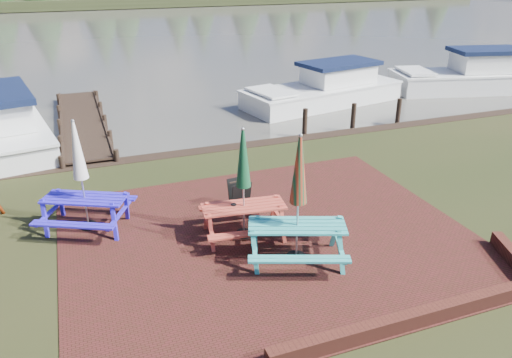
{
  "coord_description": "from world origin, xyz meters",
  "views": [
    {
      "loc": [
        -3.72,
        -8.04,
        5.79
      ],
      "look_at": [
        0.09,
        2.1,
        1.0
      ],
      "focal_mm": 35.0,
      "sensor_mm": 36.0,
      "label": 1
    }
  ],
  "objects": [
    {
      "name": "ground",
      "position": [
        0.0,
        0.0,
        0.0
      ],
      "size": [
        120.0,
        120.0,
        0.0
      ],
      "primitive_type": "plane",
      "color": "black",
      "rests_on": "ground"
    },
    {
      "name": "paving",
      "position": [
        0.0,
        1.0,
        0.01
      ],
      "size": [
        9.0,
        7.5,
        0.02
      ],
      "primitive_type": "cube",
      "color": "#381811",
      "rests_on": "ground"
    },
    {
      "name": "brick_wall",
      "position": [
        2.15,
        -2.42,
        0.15
      ],
      "size": [
        6.21,
        1.79,
        0.3
      ],
      "color": "#4C1E16",
      "rests_on": "ground"
    },
    {
      "name": "water",
      "position": [
        0.0,
        37.0,
        0.0
      ],
      "size": [
        120.0,
        60.0,
        0.02
      ],
      "primitive_type": "cube",
      "color": "#413F37",
      "rests_on": "ground"
    },
    {
      "name": "picnic_table_teal",
      "position": [
        0.2,
        -0.0,
        0.96
      ],
      "size": [
        2.48,
        2.35,
        2.75
      ],
      "rotation": [
        0.0,
        0.0,
        -0.36
      ],
      "color": "teal",
      "rests_on": "ground"
    },
    {
      "name": "picnic_table_red",
      "position": [
        -0.5,
        1.31,
        0.9
      ],
      "size": [
        2.03,
        1.85,
        2.56
      ],
      "rotation": [
        0.0,
        0.0,
        -0.12
      ],
      "color": "#B73E2F",
      "rests_on": "ground"
    },
    {
      "name": "picnic_table_blue",
      "position": [
        -3.79,
        2.94,
        0.92
      ],
      "size": [
        2.43,
        2.34,
        2.61
      ],
      "rotation": [
        0.0,
        0.0,
        -0.47
      ],
      "color": "#2B1CD8",
      "rests_on": "ground"
    },
    {
      "name": "chalkboard",
      "position": [
        -0.18,
        2.55,
        0.42
      ],
      "size": [
        0.52,
        0.53,
        0.81
      ],
      "rotation": [
        0.0,
        0.0,
        0.12
      ],
      "color": "black",
      "rests_on": "ground"
    },
    {
      "name": "jetty",
      "position": [
        -3.5,
        11.28,
        0.11
      ],
      "size": [
        1.76,
        9.08,
        1.0
      ],
      "color": "black",
      "rests_on": "ground"
    },
    {
      "name": "boat_near",
      "position": [
        6.91,
        11.42,
        0.4
      ],
      "size": [
        7.74,
        3.97,
        2.0
      ],
      "rotation": [
        0.0,
        0.0,
        1.77
      ],
      "color": "silver",
      "rests_on": "ground"
    },
    {
      "name": "boat_far",
      "position": [
        14.67,
        11.05,
        0.47
      ],
      "size": [
        7.61,
        4.17,
        2.25
      ],
      "rotation": [
        0.0,
        0.0,
        1.33
      ],
      "color": "silver",
      "rests_on": "ground"
    }
  ]
}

